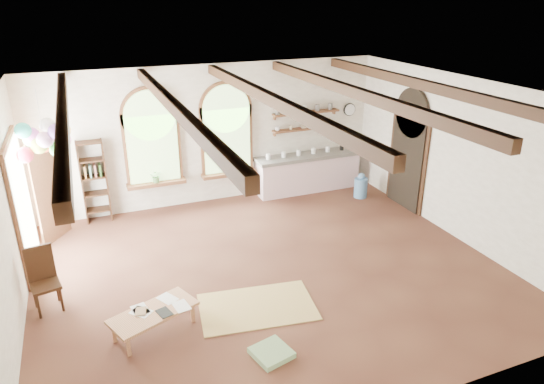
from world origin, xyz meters
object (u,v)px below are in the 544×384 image
kitchen_counter (308,172)px  balloon_cluster (44,139)px  coffee_table (153,313)px  side_chair (47,292)px

kitchen_counter → balloon_cluster: bearing=-165.4°
coffee_table → side_chair: bearing=140.7°
kitchen_counter → balloon_cluster: balloon_cluster is taller
side_chair → coffee_table: bearing=-39.3°
kitchen_counter → coffee_table: 6.14m
coffee_table → balloon_cluster: balloon_cluster is taller
kitchen_counter → balloon_cluster: 6.18m
kitchen_counter → side_chair: size_ratio=2.57×
balloon_cluster → side_chair: bearing=-99.7°
kitchen_counter → coffee_table: (-4.50, -4.17, -0.16)m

